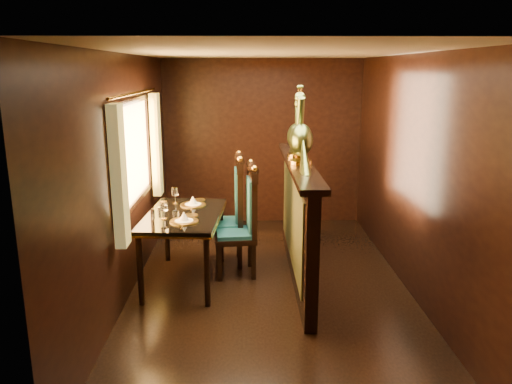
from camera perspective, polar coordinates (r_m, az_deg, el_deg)
ground at (r=5.60m, az=1.59°, el=-10.86°), size 5.00×5.00×0.00m
room_shell at (r=5.15m, az=0.75°, el=5.41°), size 3.04×5.04×2.52m
partition at (r=5.65m, az=4.75°, el=-2.92°), size 0.26×2.70×1.36m
dining_table at (r=5.57m, az=-8.29°, el=-3.15°), size 0.91×1.40×1.00m
chair_left at (r=5.74m, az=-1.20°, el=-2.84°), size 0.52×0.54×1.33m
chair_right at (r=6.04m, az=-2.66°, el=-1.73°), size 0.51×0.55×1.38m
peacock_left at (r=5.26m, az=5.22°, el=7.58°), size 0.26×0.69×0.82m
peacock_right at (r=5.71m, az=4.71°, el=7.67°), size 0.23×0.62×0.73m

